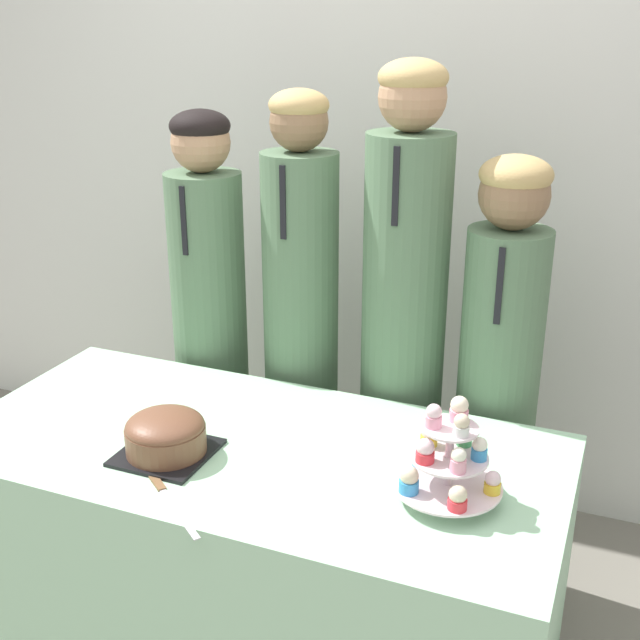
{
  "coord_description": "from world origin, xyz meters",
  "views": [
    {
      "loc": [
        0.88,
        -1.29,
        1.78
      ],
      "look_at": [
        0.18,
        0.43,
        1.07
      ],
      "focal_mm": 45.0,
      "sensor_mm": 36.0,
      "label": 1
    }
  ],
  "objects": [
    {
      "name": "student_1",
      "position": [
        -0.1,
        0.94,
        0.78
      ],
      "size": [
        0.24,
        0.25,
        1.58
      ],
      "color": "#567556",
      "rests_on": "ground_plane"
    },
    {
      "name": "table",
      "position": [
        0.0,
        0.39,
        0.35
      ],
      "size": [
        1.65,
        0.78,
        0.7
      ],
      "color": "#A8DBB2",
      "rests_on": "ground_plane"
    },
    {
      "name": "student_2",
      "position": [
        0.25,
        0.94,
        0.82
      ],
      "size": [
        0.26,
        0.26,
        1.67
      ],
      "color": "#567556",
      "rests_on": "ground_plane"
    },
    {
      "name": "wall_back",
      "position": [
        0.0,
        1.53,
        1.35
      ],
      "size": [
        9.0,
        0.06,
        2.7
      ],
      "color": "silver",
      "rests_on": "ground_plane"
    },
    {
      "name": "round_cake",
      "position": [
        -0.19,
        0.26,
        0.76
      ],
      "size": [
        0.23,
        0.23,
        0.12
      ],
      "color": "black",
      "rests_on": "table"
    },
    {
      "name": "cupcake_stand",
      "position": [
        0.54,
        0.33,
        0.81
      ],
      "size": [
        0.26,
        0.26,
        0.25
      ],
      "color": "silver",
      "rests_on": "table"
    },
    {
      "name": "student_3",
      "position": [
        0.55,
        0.94,
        0.72
      ],
      "size": [
        0.24,
        0.25,
        1.43
      ],
      "color": "#567556",
      "rests_on": "ground_plane"
    },
    {
      "name": "student_0",
      "position": [
        -0.44,
        0.94,
        0.74
      ],
      "size": [
        0.25,
        0.26,
        1.51
      ],
      "color": "#567556",
      "rests_on": "ground_plane"
    },
    {
      "name": "cake_knife",
      "position": [
        -0.09,
        0.1,
        0.7
      ],
      "size": [
        0.26,
        0.21,
        0.01
      ],
      "rotation": [
        0.0,
        0.0,
        -0.66
      ],
      "color": "silver",
      "rests_on": "table"
    }
  ]
}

